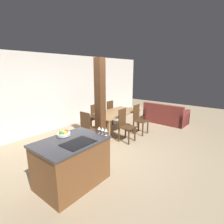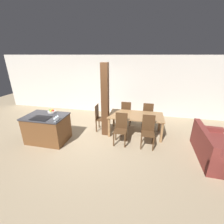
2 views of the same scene
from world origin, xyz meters
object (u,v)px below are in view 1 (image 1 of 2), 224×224
Objects in this scene: dining_chair_near_left at (125,125)px; dining_chair_head_end at (88,128)px; kitchen_island at (72,162)px; wine_glass_far at (99,128)px; dining_chair_far_left at (93,117)px; timber_post at (100,103)px; fruit_bowl at (63,134)px; wine_glass_near at (106,130)px; wine_glass_middle at (103,129)px; couch at (165,116)px; dining_chair_near_right at (139,119)px; dining_chair_far_right at (108,113)px; dining_table at (115,115)px.

dining_chair_head_end is at bearing 142.24° from dining_chair_near_left.
wine_glass_far is at bearing -19.15° from kitchen_island.
dining_chair_far_left is 1.33m from timber_post.
wine_glass_near reaches higher than fruit_bowl.
wine_glass_middle reaches higher than couch.
dining_chair_far_right is (0.00, 1.39, 0.00)m from dining_chair_near_right.
dining_chair_near_left is at bearing 58.70° from dining_chair_far_right.
timber_post is at bearing -167.04° from dining_table.
couch is at bearing 137.57° from dining_chair_far_right.
couch is at bearing 6.67° from wine_glass_near.
dining_chair_near_right and dining_chair_head_end have the same top height.
dining_chair_near_right is 1.00× the size of dining_chair_far_right.
dining_chair_near_left is (1.80, 0.76, -0.50)m from wine_glass_near.
timber_post is (1.75, 0.84, 0.79)m from kitchen_island.
dining_chair_far_left is at bearing 60.21° from couch.
dining_chair_far_right reaches higher than couch.
couch is at bearing 1.64° from kitchen_island.
dining_table is 1.23m from timber_post.
dining_chair_far_left is (2.37, 1.77, 0.07)m from kitchen_island.
timber_post reaches higher than dining_chair_head_end.
timber_post is (1.18, 1.21, 0.22)m from wine_glass_near.
dining_chair_far_right is at bearing -180.00° from dining_chair_far_left.
dining_chair_near_left reaches higher than couch.
timber_post is (0.28, -0.24, 0.72)m from dining_chair_head_end.
wine_glass_far is 2.72m from dining_chair_far_left.
dining_table is (2.79, 1.08, 0.19)m from kitchen_island.
wine_glass_near is 3.44m from dining_chair_far_right.
dining_chair_far_left and dining_chair_head_end have the same top height.
dining_chair_head_end is 3.65m from couch.
dining_chair_near_left is (1.80, 0.67, -0.50)m from wine_glass_middle.
dining_table is at bearing 21.14° from kitchen_island.
dining_table is 1.87× the size of dining_chair_near_left.
wine_glass_middle reaches higher than dining_chair_near_right.
fruit_bowl is 0.84m from wine_glass_near.
wine_glass_middle is at bearing -148.43° from dining_table.
wine_glass_middle and wine_glass_far have the same top height.
wine_glass_near is at bearing 98.69° from couch.
dining_chair_far_left is at bearing 121.30° from dining_table.
dining_chair_near_right is at bearing -17.25° from timber_post.
dining_chair_head_end is 0.59× the size of couch.
dining_chair_near_left is at bearing -36.25° from timber_post.
wine_glass_middle is 0.15× the size of dining_chair_near_left.
couch is (4.94, -0.14, -0.66)m from fruit_bowl.
wine_glass_near is at bearing -52.09° from fruit_bowl.
dining_chair_far_right is at bearing 58.70° from dining_chair_near_left.
wine_glass_far is 2.59m from dining_table.
wine_glass_far reaches higher than dining_chair_far_left.
timber_post reaches higher than couch.
dining_chair_head_end is (-1.74, 0.69, 0.00)m from dining_chair_near_right.
dining_chair_near_right is (2.64, 0.67, -0.50)m from wine_glass_middle.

